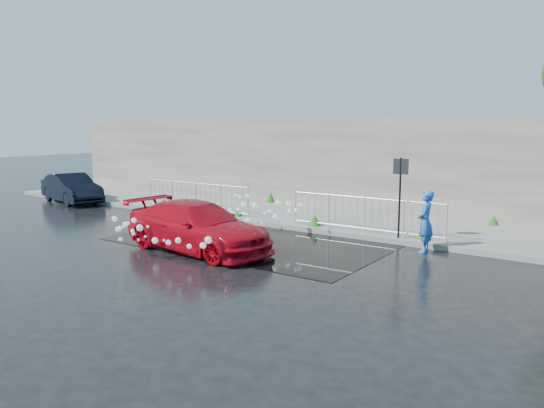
{
  "coord_description": "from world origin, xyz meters",
  "views": [
    {
      "loc": [
        9.8,
        -11.42,
        3.45
      ],
      "look_at": [
        0.56,
        1.88,
        1.0
      ],
      "focal_mm": 35.0,
      "sensor_mm": 36.0,
      "label": 1
    }
  ],
  "objects": [
    {
      "name": "red_car",
      "position": [
        0.01,
        -0.89,
        0.67
      ],
      "size": [
        4.77,
        2.27,
        1.34
      ],
      "primitive_type": "imported",
      "rotation": [
        0.0,
        0.0,
        1.48
      ],
      "color": "#AB0614",
      "rests_on": "ground"
    },
    {
      "name": "weeds",
      "position": [
        -0.34,
        4.59,
        0.33
      ],
      "size": [
        12.17,
        3.93,
        0.44
      ],
      "color": "#255416",
      "rests_on": "pavement"
    },
    {
      "name": "ground",
      "position": [
        0.0,
        0.0,
        0.0
      ],
      "size": [
        90.0,
        90.0,
        0.0
      ],
      "primitive_type": "plane",
      "color": "black",
      "rests_on": "ground"
    },
    {
      "name": "retaining_wall",
      "position": [
        0.0,
        7.2,
        1.9
      ],
      "size": [
        30.0,
        0.6,
        3.5
      ],
      "primitive_type": "cube",
      "color": "#535046",
      "rests_on": "pavement"
    },
    {
      "name": "water_spray",
      "position": [
        -0.14,
        0.03,
        0.76
      ],
      "size": [
        3.55,
        5.48,
        0.96
      ],
      "color": "white",
      "rests_on": "ground"
    },
    {
      "name": "person",
      "position": [
        5.19,
        2.47,
        0.85
      ],
      "size": [
        0.52,
        0.68,
        1.69
      ],
      "primitive_type": "imported",
      "rotation": [
        0.0,
        0.0,
        -1.38
      ],
      "color": "blue",
      "rests_on": "ground"
    },
    {
      "name": "sign_post",
      "position": [
        4.2,
        3.1,
        1.72
      ],
      "size": [
        0.45,
        0.06,
        2.5
      ],
      "color": "black",
      "rests_on": "ground"
    },
    {
      "name": "dark_car",
      "position": [
        -10.73,
        2.6,
        0.65
      ],
      "size": [
        4.14,
        2.25,
        1.29
      ],
      "primitive_type": "imported",
      "rotation": [
        0.0,
        0.0,
        1.34
      ],
      "color": "black",
      "rests_on": "ground"
    },
    {
      "name": "curb",
      "position": [
        0.0,
        3.0,
        0.08
      ],
      "size": [
        30.0,
        0.25,
        0.16
      ],
      "primitive_type": "cube",
      "color": "#5F5F5B",
      "rests_on": "ground"
    },
    {
      "name": "railing_right",
      "position": [
        3.0,
        3.35,
        0.74
      ],
      "size": [
        5.05,
        0.05,
        1.1
      ],
      "color": "silver",
      "rests_on": "pavement"
    },
    {
      "name": "pavement",
      "position": [
        0.0,
        5.0,
        0.07
      ],
      "size": [
        30.0,
        4.0,
        0.15
      ],
      "primitive_type": "cube",
      "color": "#5F5F5B",
      "rests_on": "ground"
    },
    {
      "name": "railing_left",
      "position": [
        -4.0,
        3.35,
        0.74
      ],
      "size": [
        5.05,
        0.05,
        1.1
      ],
      "color": "silver",
      "rests_on": "pavement"
    },
    {
      "name": "puddle",
      "position": [
        0.5,
        1.0,
        0.01
      ],
      "size": [
        8.0,
        5.0,
        0.01
      ],
      "primitive_type": "cube",
      "color": "black",
      "rests_on": "ground"
    }
  ]
}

